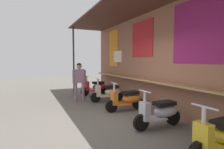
{
  "coord_description": "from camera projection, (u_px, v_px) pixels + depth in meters",
  "views": [
    {
      "loc": [
        4.32,
        -1.89,
        1.67
      ],
      "look_at": [
        -1.75,
        0.94,
        1.16
      ],
      "focal_mm": 28.66,
      "sensor_mm": 36.0,
      "label": 1
    }
  ],
  "objects": [
    {
      "name": "scooter_cream",
      "position": [
        109.0,
        92.0,
        7.37
      ],
      "size": [
        0.48,
        1.4,
        0.97
      ],
      "rotation": [
        0.0,
        0.0,
        -1.63
      ],
      "color": "beige",
      "rests_on": "ground_plane"
    },
    {
      "name": "scooter_orange",
      "position": [
        127.0,
        99.0,
        6.01
      ],
      "size": [
        0.46,
        1.4,
        0.97
      ],
      "rotation": [
        0.0,
        0.0,
        -1.61
      ],
      "color": "orange",
      "rests_on": "ground_plane"
    },
    {
      "name": "market_stall_facade",
      "position": [
        164.0,
        53.0,
        5.48
      ],
      "size": [
        10.7,
        2.13,
        3.51
      ],
      "color": "#8C5B44",
      "rests_on": "ground_plane"
    },
    {
      "name": "scooter_red",
      "position": [
        96.0,
        87.0,
        8.8
      ],
      "size": [
        0.47,
        1.4,
        0.97
      ],
      "rotation": [
        0.0,
        0.0,
        -1.52
      ],
      "color": "red",
      "rests_on": "ground_plane"
    },
    {
      "name": "scooter_yellow",
      "position": [
        222.0,
        136.0,
        3.07
      ],
      "size": [
        0.46,
        1.4,
        0.97
      ],
      "rotation": [
        0.0,
        0.0,
        -1.55
      ],
      "color": "gold",
      "rests_on": "ground_plane"
    },
    {
      "name": "shopper_with_handbag",
      "position": [
        80.0,
        78.0,
        7.29
      ],
      "size": [
        0.27,
        0.65,
        1.59
      ],
      "rotation": [
        0.0,
        0.0,
        3.03
      ],
      "color": "gray",
      "rests_on": "ground_plane"
    },
    {
      "name": "ground_plane",
      "position": [
        108.0,
        123.0,
        4.83
      ],
      "size": [
        29.96,
        29.96,
        0.0
      ],
      "primitive_type": "plane",
      "color": "#605B54"
    },
    {
      "name": "scooter_silver",
      "position": [
        161.0,
        112.0,
        4.49
      ],
      "size": [
        0.46,
        1.4,
        0.97
      ],
      "rotation": [
        0.0,
        0.0,
        -1.57
      ],
      "color": "#B2B5BA",
      "rests_on": "ground_plane"
    }
  ]
}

